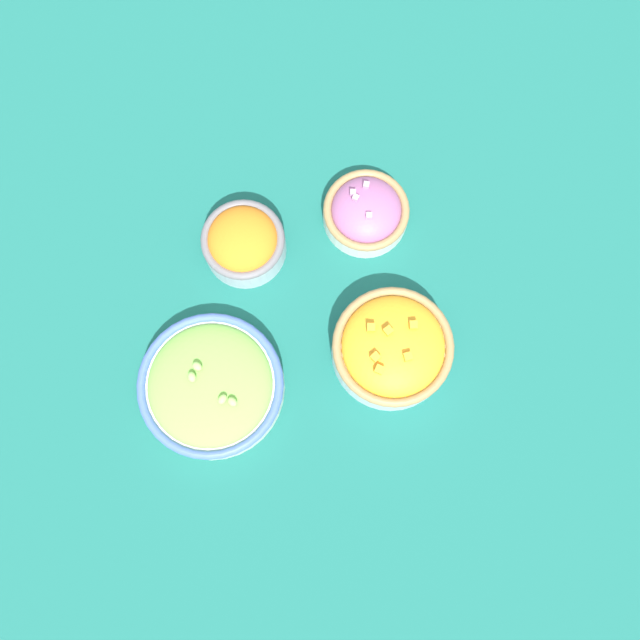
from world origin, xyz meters
TOP-DOWN VIEW (x-y plane):
  - ground_plane at (0.00, 0.00)m, footprint 3.00×3.00m
  - bowl_lettuce at (0.14, -0.10)m, footprint 0.20×0.20m
  - bowl_red_onion at (-0.17, -0.00)m, footprint 0.12×0.12m
  - bowl_squash at (0.00, 0.10)m, footprint 0.16×0.16m
  - bowl_carrots at (-0.06, -0.14)m, footprint 0.12×0.12m

SIDE VIEW (x-z plane):
  - ground_plane at x=0.00m, z-range 0.00..0.00m
  - bowl_lettuce at x=0.14m, z-range -0.01..0.06m
  - bowl_red_onion at x=-0.17m, z-range -0.01..0.06m
  - bowl_carrots at x=-0.06m, z-range 0.00..0.07m
  - bowl_squash at x=0.00m, z-range 0.00..0.08m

